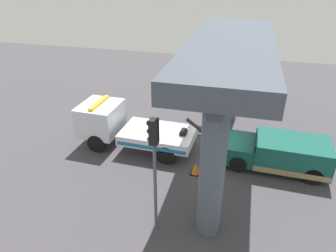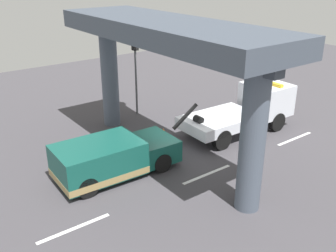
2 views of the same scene
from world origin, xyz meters
The scene contains 9 objects.
ground_plane centered at (0.00, 0.00, -0.05)m, with size 60.00×40.00×0.10m, color #423F44.
lane_stripe_west centered at (-6.00, -2.37, 0.00)m, with size 2.60×0.16×0.01m, color silver.
lane_stripe_mid centered at (0.00, -2.37, 0.00)m, with size 2.60×0.16×0.01m, color silver.
lane_stripe_east centered at (6.00, -2.37, 0.00)m, with size 2.60×0.16×0.01m, color silver.
tow_truck_white centered at (4.92, -0.03, 1.20)m, with size 7.29×2.60×2.46m.
towed_van_green centered at (-3.21, 0.00, 0.78)m, with size 5.27×2.36×1.58m.
overpass_structure centered at (-0.42, 0.00, 5.13)m, with size 3.60×11.95×6.14m.
traffic_light_far centered at (1.52, 5.43, 3.39)m, with size 0.39×0.32×4.68m.
traffic_cone_orange centered at (0.65, 1.62, 0.27)m, with size 0.49×0.49×0.58m.
Camera 1 is at (-1.14, 13.70, 9.03)m, focal length 32.84 mm.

